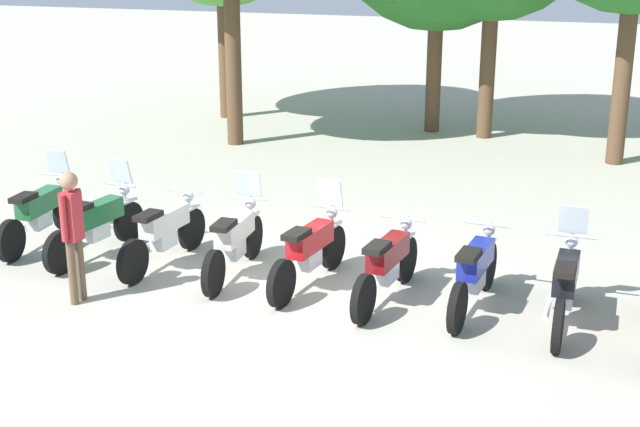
{
  "coord_description": "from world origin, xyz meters",
  "views": [
    {
      "loc": [
        3.72,
        -10.69,
        4.64
      ],
      "look_at": [
        0.0,
        0.5,
        0.9
      ],
      "focal_mm": 49.91,
      "sensor_mm": 36.0,
      "label": 1
    }
  ],
  "objects_px": {
    "motorcycle_1": "(97,223)",
    "motorcycle_3": "(235,240)",
    "motorcycle_5": "(387,264)",
    "motorcycle_7": "(565,285)",
    "motorcycle_2": "(164,232)",
    "motorcycle_4": "(310,250)",
    "person_0": "(73,226)",
    "motorcycle_6": "(475,272)",
    "motorcycle_0": "(40,212)"
  },
  "relations": [
    {
      "from": "motorcycle_1",
      "to": "motorcycle_2",
      "type": "distance_m",
      "value": 1.13
    },
    {
      "from": "motorcycle_2",
      "to": "motorcycle_4",
      "type": "bearing_deg",
      "value": -87.18
    },
    {
      "from": "person_0",
      "to": "motorcycle_0",
      "type": "bearing_deg",
      "value": 139.68
    },
    {
      "from": "motorcycle_0",
      "to": "motorcycle_7",
      "type": "relative_size",
      "value": 1.0
    },
    {
      "from": "motorcycle_5",
      "to": "motorcycle_7",
      "type": "distance_m",
      "value": 2.25
    },
    {
      "from": "motorcycle_1",
      "to": "motorcycle_6",
      "type": "relative_size",
      "value": 1.0
    },
    {
      "from": "motorcycle_7",
      "to": "person_0",
      "type": "height_order",
      "value": "person_0"
    },
    {
      "from": "motorcycle_2",
      "to": "person_0",
      "type": "relative_size",
      "value": 1.24
    },
    {
      "from": "motorcycle_1",
      "to": "motorcycle_7",
      "type": "bearing_deg",
      "value": -84.93
    },
    {
      "from": "motorcycle_5",
      "to": "motorcycle_7",
      "type": "bearing_deg",
      "value": -83.94
    },
    {
      "from": "motorcycle_6",
      "to": "person_0",
      "type": "xyz_separation_m",
      "value": [
        -4.95,
        -1.43,
        0.54
      ]
    },
    {
      "from": "motorcycle_3",
      "to": "motorcycle_6",
      "type": "xyz_separation_m",
      "value": [
        3.39,
        -0.12,
        -0.01
      ]
    },
    {
      "from": "motorcycle_3",
      "to": "motorcycle_7",
      "type": "distance_m",
      "value": 4.52
    },
    {
      "from": "motorcycle_2",
      "to": "motorcycle_4",
      "type": "xyz_separation_m",
      "value": [
        2.26,
        -0.08,
        0.01
      ]
    },
    {
      "from": "motorcycle_3",
      "to": "person_0",
      "type": "bearing_deg",
      "value": 131.85
    },
    {
      "from": "motorcycle_0",
      "to": "motorcycle_3",
      "type": "relative_size",
      "value": 1.0
    },
    {
      "from": "motorcycle_7",
      "to": "motorcycle_2",
      "type": "bearing_deg",
      "value": 87.95
    },
    {
      "from": "motorcycle_2",
      "to": "motorcycle_4",
      "type": "distance_m",
      "value": 2.26
    },
    {
      "from": "motorcycle_2",
      "to": "person_0",
      "type": "xyz_separation_m",
      "value": [
        -0.44,
        -1.58,
        0.54
      ]
    },
    {
      "from": "motorcycle_0",
      "to": "motorcycle_2",
      "type": "distance_m",
      "value": 2.27
    },
    {
      "from": "person_0",
      "to": "motorcycle_5",
      "type": "bearing_deg",
      "value": 23.5
    },
    {
      "from": "motorcycle_5",
      "to": "motorcycle_6",
      "type": "relative_size",
      "value": 1.0
    },
    {
      "from": "motorcycle_1",
      "to": "motorcycle_3",
      "type": "bearing_deg",
      "value": -83.75
    },
    {
      "from": "motorcycle_1",
      "to": "motorcycle_6",
      "type": "height_order",
      "value": "motorcycle_1"
    },
    {
      "from": "motorcycle_5",
      "to": "person_0",
      "type": "distance_m",
      "value": 4.08
    },
    {
      "from": "motorcycle_3",
      "to": "motorcycle_2",
      "type": "bearing_deg",
      "value": 85.44
    },
    {
      "from": "motorcycle_1",
      "to": "motorcycle_2",
      "type": "height_order",
      "value": "motorcycle_1"
    },
    {
      "from": "motorcycle_0",
      "to": "motorcycle_2",
      "type": "xyz_separation_m",
      "value": [
        2.26,
        -0.22,
        -0.01
      ]
    },
    {
      "from": "motorcycle_2",
      "to": "person_0",
      "type": "height_order",
      "value": "person_0"
    },
    {
      "from": "motorcycle_0",
      "to": "motorcycle_6",
      "type": "relative_size",
      "value": 1.0
    },
    {
      "from": "motorcycle_2",
      "to": "person_0",
      "type": "bearing_deg",
      "value": 169.4
    },
    {
      "from": "motorcycle_0",
      "to": "person_0",
      "type": "bearing_deg",
      "value": -138.25
    },
    {
      "from": "motorcycle_3",
      "to": "motorcycle_6",
      "type": "relative_size",
      "value": 1.0
    },
    {
      "from": "motorcycle_1",
      "to": "motorcycle_7",
      "type": "height_order",
      "value": "same"
    },
    {
      "from": "motorcycle_0",
      "to": "motorcycle_7",
      "type": "xyz_separation_m",
      "value": [
        7.9,
        -0.5,
        0.0
      ]
    },
    {
      "from": "motorcycle_1",
      "to": "motorcycle_6",
      "type": "bearing_deg",
      "value": -84.15
    },
    {
      "from": "person_0",
      "to": "motorcycle_6",
      "type": "bearing_deg",
      "value": 20.45
    },
    {
      "from": "motorcycle_4",
      "to": "motorcycle_7",
      "type": "height_order",
      "value": "same"
    },
    {
      "from": "motorcycle_1",
      "to": "motorcycle_5",
      "type": "bearing_deg",
      "value": -85.89
    },
    {
      "from": "motorcycle_5",
      "to": "motorcycle_7",
      "type": "height_order",
      "value": "motorcycle_7"
    },
    {
      "from": "motorcycle_2",
      "to": "motorcycle_6",
      "type": "distance_m",
      "value": 4.52
    },
    {
      "from": "motorcycle_1",
      "to": "motorcycle_3",
      "type": "xyz_separation_m",
      "value": [
        2.25,
        -0.06,
        0.0
      ]
    },
    {
      "from": "motorcycle_1",
      "to": "motorcycle_4",
      "type": "distance_m",
      "value": 3.39
    },
    {
      "from": "motorcycle_6",
      "to": "motorcycle_3",
      "type": "bearing_deg",
      "value": 93.17
    },
    {
      "from": "motorcycle_4",
      "to": "person_0",
      "type": "relative_size",
      "value": 1.24
    },
    {
      "from": "motorcycle_6",
      "to": "person_0",
      "type": "bearing_deg",
      "value": 111.34
    },
    {
      "from": "motorcycle_4",
      "to": "motorcycle_7",
      "type": "bearing_deg",
      "value": -85.49
    },
    {
      "from": "motorcycle_7",
      "to": "person_0",
      "type": "xyz_separation_m",
      "value": [
        -6.08,
        -1.3,
        0.53
      ]
    },
    {
      "from": "motorcycle_1",
      "to": "motorcycle_3",
      "type": "relative_size",
      "value": 1.0
    },
    {
      "from": "motorcycle_0",
      "to": "motorcycle_1",
      "type": "relative_size",
      "value": 1.0
    }
  ]
}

